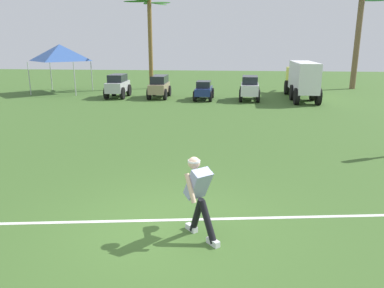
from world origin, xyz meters
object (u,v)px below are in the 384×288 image
parked_car_slot_c (204,90)px  frisbee_thrower (199,193)px  parked_car_slot_a (118,85)px  parked_car_slot_d (250,88)px  frisbee_in_flight (193,187)px  palm_tree_left_of_centre (358,37)px  box_truck (302,78)px  parked_car_slot_b (159,86)px  event_tent (60,53)px  palm_tree_far_left (150,34)px

parked_car_slot_c → frisbee_thrower: bearing=-86.4°
parked_car_slot_a → parked_car_slot_d: bearing=-2.9°
frisbee_in_flight → parked_car_slot_c: size_ratio=0.13×
parked_car_slot_c → parked_car_slot_d: bearing=0.6°
parked_car_slot_a → palm_tree_left_of_centre: 17.20m
parked_car_slot_d → box_truck: 3.24m
parked_car_slot_c → frisbee_in_flight: bearing=-86.8°
parked_car_slot_a → box_truck: bearing=2.3°
frisbee_thrower → parked_car_slot_b: bearing=102.7°
parked_car_slot_d → frisbee_thrower: bearing=-95.9°
event_tent → parked_car_slot_d: bearing=-10.7°
frisbee_thrower → parked_car_slot_c: 16.22m
frisbee_in_flight → palm_tree_left_of_centre: bearing=66.6°
palm_tree_far_left → palm_tree_left_of_centre: palm_tree_left_of_centre is taller
parked_car_slot_a → palm_tree_left_of_centre: size_ratio=0.36×
frisbee_thrower → parked_car_slot_c: (-1.01, 16.19, -0.23)m
parked_car_slot_c → palm_tree_far_left: 7.50m
frisbee_in_flight → event_tent: (-10.61, 18.10, 1.92)m
parked_car_slot_d → box_truck: (3.09, 0.85, 0.49)m
frisbee_thrower → parked_car_slot_d: same height
parked_car_slot_a → event_tent: (-4.40, 1.94, 1.89)m
frisbee_in_flight → palm_tree_far_left: size_ratio=0.05×
parked_car_slot_a → palm_tree_far_left: palm_tree_far_left is taller
parked_car_slot_b → event_tent: event_tent is taller
parked_car_slot_c → box_truck: bearing=8.7°
frisbee_thrower → parked_car_slot_d: bearing=84.1°
parked_car_slot_b → parked_car_slot_c: parked_car_slot_b is taller
parked_car_slot_c → parked_car_slot_b: bearing=169.2°
box_truck → event_tent: 15.64m
parked_car_slot_d → palm_tree_far_left: 9.20m
frisbee_thrower → box_truck: size_ratio=0.24×
parked_car_slot_b → parked_car_slot_d: 5.46m
parked_car_slot_a → box_truck: (11.10, 0.45, 0.49)m
parked_car_slot_b → event_tent: (-6.98, 1.85, 1.91)m
parked_car_slot_c → parked_car_slot_d: 2.69m
palm_tree_far_left → event_tent: palm_tree_far_left is taller
palm_tree_left_of_centre → parked_car_slot_a: bearing=-159.0°
frisbee_thrower → event_tent: (-10.75, 18.56, 1.84)m
parked_car_slot_c → palm_tree_far_left: size_ratio=0.35×
parked_car_slot_d → palm_tree_left_of_centre: (7.81, 6.47, 2.94)m
parked_car_slot_a → event_tent: event_tent is taller
box_truck → parked_car_slot_c: bearing=-171.3°
frisbee_thrower → box_truck: (4.75, 17.07, 0.44)m
frisbee_in_flight → palm_tree_far_left: (-5.10, 20.96, 3.18)m
box_truck → parked_car_slot_d: bearing=-164.5°
box_truck → palm_tree_left_of_centre: bearing=49.9°
parked_car_slot_d → frisbee_in_flight: bearing=-96.5°
parked_car_slot_d → event_tent: bearing=169.3°
box_truck → palm_tree_far_left: (-10.00, 4.35, 2.65)m
palm_tree_far_left → frisbee_thrower: bearing=-76.2°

